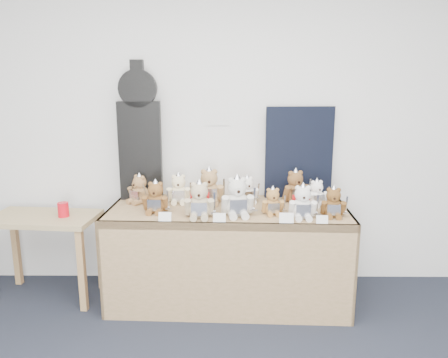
{
  "coord_description": "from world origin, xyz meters",
  "views": [
    {
      "loc": [
        0.04,
        -1.2,
        1.75
      ],
      "look_at": [
        0.02,
        1.99,
        1.03
      ],
      "focal_mm": 35.0,
      "sensor_mm": 36.0,
      "label": 1
    }
  ],
  "objects_px": {
    "teddy_back_centre_right": "(247,191)",
    "guitar_case": "(140,133)",
    "teddy_front_far_left": "(156,198)",
    "teddy_front_centre": "(237,198)",
    "side_table": "(44,230)",
    "teddy_back_far_left": "(139,190)",
    "teddy_front_left": "(199,201)",
    "teddy_back_centre_left": "(209,188)",
    "teddy_back_end": "(317,194)",
    "teddy_front_far_right": "(303,203)",
    "teddy_front_right": "(273,202)",
    "teddy_front_end": "(333,203)",
    "teddy_back_left": "(179,190)",
    "display_table": "(228,231)",
    "red_cup": "(63,210)",
    "teddy_back_right": "(295,188)"
  },
  "relations": [
    {
      "from": "teddy_front_far_left",
      "to": "teddy_back_right",
      "type": "height_order",
      "value": "teddy_back_right"
    },
    {
      "from": "red_cup",
      "to": "teddy_back_left",
      "type": "relative_size",
      "value": 0.43
    },
    {
      "from": "teddy_front_centre",
      "to": "teddy_back_left",
      "type": "xyz_separation_m",
      "value": [
        -0.47,
        0.35,
        -0.03
      ]
    },
    {
      "from": "teddy_front_right",
      "to": "teddy_back_far_left",
      "type": "height_order",
      "value": "teddy_back_far_left"
    },
    {
      "from": "guitar_case",
      "to": "teddy_back_centre_left",
      "type": "relative_size",
      "value": 3.51
    },
    {
      "from": "teddy_front_centre",
      "to": "teddy_back_centre_left",
      "type": "bearing_deg",
      "value": 116.68
    },
    {
      "from": "teddy_front_far_left",
      "to": "red_cup",
      "type": "bearing_deg",
      "value": 173.41
    },
    {
      "from": "teddy_front_left",
      "to": "teddy_back_centre_left",
      "type": "bearing_deg",
      "value": 80.31
    },
    {
      "from": "teddy_back_centre_right",
      "to": "teddy_front_far_right",
      "type": "bearing_deg",
      "value": -64.19
    },
    {
      "from": "teddy_front_left",
      "to": "teddy_front_right",
      "type": "xyz_separation_m",
      "value": [
        0.54,
        0.08,
        -0.03
      ]
    },
    {
      "from": "teddy_front_far_right",
      "to": "side_table",
      "type": "bearing_deg",
      "value": 173.39
    },
    {
      "from": "red_cup",
      "to": "teddy_back_right",
      "type": "height_order",
      "value": "teddy_back_right"
    },
    {
      "from": "teddy_back_right",
      "to": "display_table",
      "type": "bearing_deg",
      "value": -171.16
    },
    {
      "from": "teddy_front_far_left",
      "to": "teddy_back_end",
      "type": "relative_size",
      "value": 1.15
    },
    {
      "from": "red_cup",
      "to": "teddy_back_end",
      "type": "relative_size",
      "value": 0.48
    },
    {
      "from": "display_table",
      "to": "teddy_front_right",
      "type": "bearing_deg",
      "value": -14.06
    },
    {
      "from": "teddy_back_left",
      "to": "teddy_back_centre_right",
      "type": "distance_m",
      "value": 0.56
    },
    {
      "from": "teddy_front_right",
      "to": "teddy_front_end",
      "type": "height_order",
      "value": "teddy_front_end"
    },
    {
      "from": "teddy_back_centre_right",
      "to": "guitar_case",
      "type": "bearing_deg",
      "value": 155.95
    },
    {
      "from": "teddy_front_far_left",
      "to": "teddy_front_centre",
      "type": "distance_m",
      "value": 0.61
    },
    {
      "from": "teddy_back_centre_left",
      "to": "display_table",
      "type": "bearing_deg",
      "value": -54.4
    },
    {
      "from": "guitar_case",
      "to": "display_table",
      "type": "bearing_deg",
      "value": -28.91
    },
    {
      "from": "display_table",
      "to": "teddy_front_right",
      "type": "distance_m",
      "value": 0.43
    },
    {
      "from": "teddy_back_centre_left",
      "to": "teddy_back_end",
      "type": "xyz_separation_m",
      "value": [
        0.85,
        -0.06,
        -0.03
      ]
    },
    {
      "from": "display_table",
      "to": "teddy_back_right",
      "type": "bearing_deg",
      "value": 26.19
    },
    {
      "from": "guitar_case",
      "to": "teddy_back_left",
      "type": "relative_size",
      "value": 4.24
    },
    {
      "from": "teddy_front_centre",
      "to": "teddy_back_centre_right",
      "type": "relative_size",
      "value": 1.36
    },
    {
      "from": "red_cup",
      "to": "teddy_front_centre",
      "type": "distance_m",
      "value": 1.39
    },
    {
      "from": "side_table",
      "to": "teddy_front_centre",
      "type": "bearing_deg",
      "value": -3.62
    },
    {
      "from": "side_table",
      "to": "teddy_front_centre",
      "type": "xyz_separation_m",
      "value": [
        1.54,
        -0.24,
        0.33
      ]
    },
    {
      "from": "teddy_front_end",
      "to": "teddy_back_end",
      "type": "xyz_separation_m",
      "value": [
        -0.06,
        0.28,
        -0.0
      ]
    },
    {
      "from": "teddy_front_centre",
      "to": "teddy_back_centre_right",
      "type": "xyz_separation_m",
      "value": [
        0.09,
        0.37,
        -0.04
      ]
    },
    {
      "from": "teddy_back_left",
      "to": "red_cup",
      "type": "bearing_deg",
      "value": -174.31
    },
    {
      "from": "teddy_back_end",
      "to": "side_table",
      "type": "bearing_deg",
      "value": 165.51
    },
    {
      "from": "teddy_front_far_left",
      "to": "teddy_back_far_left",
      "type": "xyz_separation_m",
      "value": [
        -0.18,
        0.26,
        -0.0
      ]
    },
    {
      "from": "display_table",
      "to": "teddy_front_centre",
      "type": "xyz_separation_m",
      "value": [
        0.07,
        -0.13,
        0.3
      ]
    },
    {
      "from": "teddy_front_right",
      "to": "teddy_back_right",
      "type": "height_order",
      "value": "teddy_back_right"
    },
    {
      "from": "guitar_case",
      "to": "teddy_back_right",
      "type": "relative_size",
      "value": 3.8
    },
    {
      "from": "teddy_front_right",
      "to": "teddy_back_right",
      "type": "bearing_deg",
      "value": 52.62
    },
    {
      "from": "teddy_back_centre_right",
      "to": "teddy_back_far_left",
      "type": "bearing_deg",
      "value": 165.13
    },
    {
      "from": "teddy_front_left",
      "to": "teddy_back_centre_right",
      "type": "bearing_deg",
      "value": 47.18
    },
    {
      "from": "teddy_front_right",
      "to": "teddy_back_centre_left",
      "type": "bearing_deg",
      "value": 144.14
    },
    {
      "from": "side_table",
      "to": "teddy_front_end",
      "type": "bearing_deg",
      "value": -1.37
    },
    {
      "from": "display_table",
      "to": "teddy_back_far_left",
      "type": "xyz_separation_m",
      "value": [
        -0.72,
        0.21,
        0.27
      ]
    },
    {
      "from": "guitar_case",
      "to": "teddy_back_left",
      "type": "distance_m",
      "value": 0.57
    },
    {
      "from": "teddy_back_centre_left",
      "to": "teddy_back_end",
      "type": "distance_m",
      "value": 0.86
    },
    {
      "from": "teddy_front_right",
      "to": "teddy_back_left",
      "type": "relative_size",
      "value": 0.86
    },
    {
      "from": "display_table",
      "to": "teddy_front_right",
      "type": "height_order",
      "value": "teddy_front_right"
    },
    {
      "from": "teddy_front_right",
      "to": "teddy_back_far_left",
      "type": "xyz_separation_m",
      "value": [
        -1.05,
        0.3,
        0.01
      ]
    },
    {
      "from": "teddy_front_left",
      "to": "teddy_back_left",
      "type": "relative_size",
      "value": 1.12
    }
  ]
}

